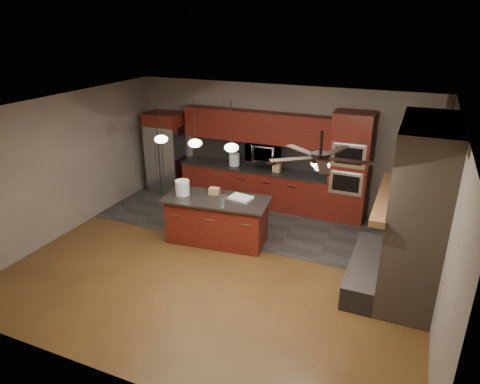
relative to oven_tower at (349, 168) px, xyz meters
The scene contains 22 objects.
ground 3.40m from the oven_tower, 122.27° to the right, with size 7.00×7.00×0.00m, color brown.
ceiling 3.57m from the oven_tower, 122.27° to the right, with size 7.00×6.00×0.02m, color white.
back_wall 1.74m from the oven_tower, 169.75° to the left, with size 7.00×0.02×2.80m, color slate.
right_wall 3.25m from the oven_tower, 56.24° to the right, with size 0.02×6.00×2.80m, color slate.
left_wall 5.86m from the oven_tower, 152.62° to the right, with size 0.02×6.00×2.80m, color slate.
slate_tile_patch 2.26m from the oven_tower, 152.30° to the right, with size 7.00×2.40×0.01m, color #34322F.
fireplace_column 2.66m from the oven_tower, 59.73° to the right, with size 1.30×2.10×2.80m.
back_cabinetry 2.20m from the oven_tower, behind, with size 3.59×0.64×2.20m.
oven_tower is the anchor object (origin of this frame).
microwave 1.98m from the oven_tower, behind, with size 0.73×0.41×0.50m, color silver.
refrigerator 4.50m from the oven_tower, behind, with size 0.86×0.75×2.02m.
kitchen_island 3.05m from the oven_tower, 136.59° to the right, with size 2.12×1.14×0.92m.
white_bucket 3.56m from the oven_tower, 143.44° to the right, with size 0.28×0.28×0.30m, color silver.
paint_can 2.92m from the oven_tower, 133.36° to the right, with size 0.17×0.17×0.11m, color #ACACB1.
paint_tray 2.54m from the oven_tower, 132.87° to the right, with size 0.43×0.30×0.04m, color white.
cardboard_box 2.95m from the oven_tower, 141.22° to the right, with size 0.20×0.15×0.13m, color #9A7A4F.
counter_bucket 2.68m from the oven_tower, behind, with size 0.25×0.25×0.28m, color silver.
counter_box 1.62m from the oven_tower, behind, with size 0.17×0.13×0.19m, color tan.
pendant_left 3.97m from the oven_tower, 149.26° to the right, with size 0.26×0.26×0.92m.
pendant_center 3.37m from the oven_tower, 142.53° to the right, with size 0.26×0.26×0.92m.
pendant_right 2.83m from the oven_tower, 132.87° to the right, with size 0.26×0.26×0.92m.
ceiling_fan 3.72m from the oven_tower, 88.36° to the right, with size 1.27×1.33×0.41m.
Camera 1 is at (2.93, -6.13, 4.14)m, focal length 32.00 mm.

